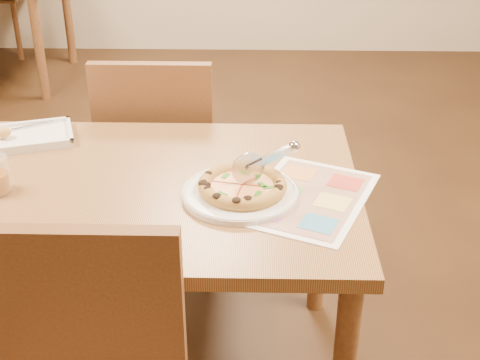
{
  "coord_description": "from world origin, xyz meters",
  "views": [
    {
      "loc": [
        0.36,
        -1.63,
        1.63
      ],
      "look_at": [
        0.32,
        -0.06,
        0.77
      ],
      "focal_mm": 50.0,
      "sensor_mm": 36.0,
      "label": 1
    }
  ],
  "objects_px": {
    "plate": "(240,193)",
    "pizza": "(242,186)",
    "dining_table": "(129,210)",
    "appetizer_tray": "(26,138)",
    "chair_far": "(158,142)",
    "pizza_cutter": "(263,161)",
    "menu": "(308,197)"
  },
  "relations": [
    {
      "from": "dining_table",
      "to": "pizza_cutter",
      "type": "distance_m",
      "value": 0.42
    },
    {
      "from": "dining_table",
      "to": "pizza",
      "type": "bearing_deg",
      "value": -9.37
    },
    {
      "from": "chair_far",
      "to": "menu",
      "type": "distance_m",
      "value": 0.85
    },
    {
      "from": "plate",
      "to": "menu",
      "type": "height_order",
      "value": "plate"
    },
    {
      "from": "pizza_cutter",
      "to": "chair_far",
      "type": "bearing_deg",
      "value": 103.29
    },
    {
      "from": "chair_far",
      "to": "pizza",
      "type": "relative_size",
      "value": 1.94
    },
    {
      "from": "chair_far",
      "to": "pizza",
      "type": "height_order",
      "value": "chair_far"
    },
    {
      "from": "dining_table",
      "to": "appetizer_tray",
      "type": "height_order",
      "value": "appetizer_tray"
    },
    {
      "from": "dining_table",
      "to": "menu",
      "type": "xyz_separation_m",
      "value": [
        0.5,
        -0.07,
        0.09
      ]
    },
    {
      "from": "pizza",
      "to": "chair_far",
      "type": "bearing_deg",
      "value": 116.39
    },
    {
      "from": "plate",
      "to": "menu",
      "type": "distance_m",
      "value": 0.18
    },
    {
      "from": "plate",
      "to": "appetizer_tray",
      "type": "relative_size",
      "value": 0.97
    },
    {
      "from": "chair_far",
      "to": "appetizer_tray",
      "type": "xyz_separation_m",
      "value": [
        -0.37,
        -0.33,
        0.16
      ]
    },
    {
      "from": "appetizer_tray",
      "to": "menu",
      "type": "bearing_deg",
      "value": -21.42
    },
    {
      "from": "chair_far",
      "to": "menu",
      "type": "height_order",
      "value": "chair_far"
    },
    {
      "from": "plate",
      "to": "pizza",
      "type": "height_order",
      "value": "pizza"
    },
    {
      "from": "chair_far",
      "to": "pizza",
      "type": "distance_m",
      "value": 0.75
    },
    {
      "from": "pizza",
      "to": "menu",
      "type": "bearing_deg",
      "value": -3.9
    },
    {
      "from": "pizza",
      "to": "pizza_cutter",
      "type": "relative_size",
      "value": 1.4
    },
    {
      "from": "plate",
      "to": "pizza",
      "type": "bearing_deg",
      "value": 43.86
    },
    {
      "from": "chair_far",
      "to": "plate",
      "type": "relative_size",
      "value": 1.49
    },
    {
      "from": "dining_table",
      "to": "appetizer_tray",
      "type": "bearing_deg",
      "value": 143.17
    },
    {
      "from": "plate",
      "to": "pizza",
      "type": "relative_size",
      "value": 1.3
    },
    {
      "from": "dining_table",
      "to": "appetizer_tray",
      "type": "xyz_separation_m",
      "value": [
        -0.37,
        0.28,
        0.1
      ]
    },
    {
      "from": "pizza",
      "to": "appetizer_tray",
      "type": "distance_m",
      "value": 0.77
    },
    {
      "from": "menu",
      "to": "pizza",
      "type": "bearing_deg",
      "value": 176.1
    },
    {
      "from": "dining_table",
      "to": "chair_far",
      "type": "height_order",
      "value": "chair_far"
    },
    {
      "from": "pizza",
      "to": "menu",
      "type": "distance_m",
      "value": 0.18
    },
    {
      "from": "pizza_cutter",
      "to": "menu",
      "type": "distance_m",
      "value": 0.16
    },
    {
      "from": "pizza",
      "to": "menu",
      "type": "height_order",
      "value": "pizza"
    },
    {
      "from": "chair_far",
      "to": "pizza_cutter",
      "type": "xyz_separation_m",
      "value": [
        0.38,
        -0.64,
        0.25
      ]
    },
    {
      "from": "chair_far",
      "to": "pizza_cutter",
      "type": "bearing_deg",
      "value": 120.79
    }
  ]
}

